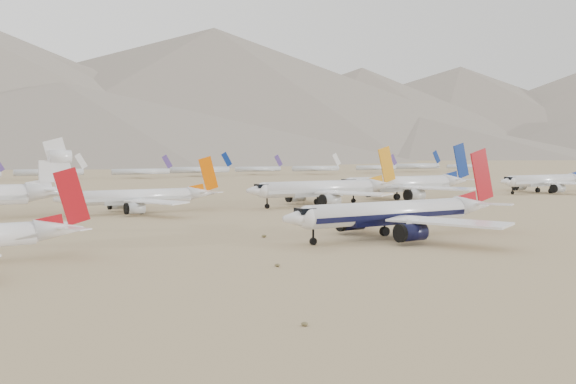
% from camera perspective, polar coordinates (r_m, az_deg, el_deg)
% --- Properties ---
extents(ground, '(7000.00, 7000.00, 0.00)m').
position_cam_1_polar(ground, '(133.53, 12.45, -3.79)').
color(ground, '#977F58').
rests_on(ground, ground).
extents(main_airliner, '(50.26, 49.09, 17.74)m').
position_cam_1_polar(main_airliner, '(128.65, 9.72, -1.85)').
color(main_airliner, white).
rests_on(main_airliner, ground).
extents(row2_navy_widebody, '(56.72, 55.46, 20.18)m').
position_cam_1_polar(row2_navy_widebody, '(225.67, 10.40, 0.69)').
color(row2_navy_widebody, white).
rests_on(row2_navy_widebody, ground).
extents(row2_gold_tail, '(52.78, 51.61, 18.79)m').
position_cam_1_polar(row2_gold_tail, '(201.22, 3.31, 0.28)').
color(row2_gold_tail, white).
rests_on(row2_gold_tail, ground).
extents(row2_orange_tail, '(43.93, 42.97, 15.67)m').
position_cam_1_polar(row2_orange_tail, '(181.50, -13.03, -0.45)').
color(row2_orange_tail, white).
rests_on(row2_orange_tail, ground).
extents(row2_blue_far, '(50.17, 49.05, 17.83)m').
position_cam_1_polar(row2_blue_far, '(283.21, 21.92, 0.94)').
color(row2_blue_far, white).
rests_on(row2_blue_far, ground).
extents(distant_storage_row, '(602.11, 59.96, 15.46)m').
position_cam_1_polar(distant_storage_row, '(419.92, -13.10, 1.84)').
color(distant_storage_row, silver).
rests_on(distant_storage_row, ground).
extents(foothills, '(4637.50, 1395.00, 155.00)m').
position_cam_1_polar(foothills, '(1347.30, -3.45, 5.78)').
color(foothills, slate).
rests_on(foothills, ground).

